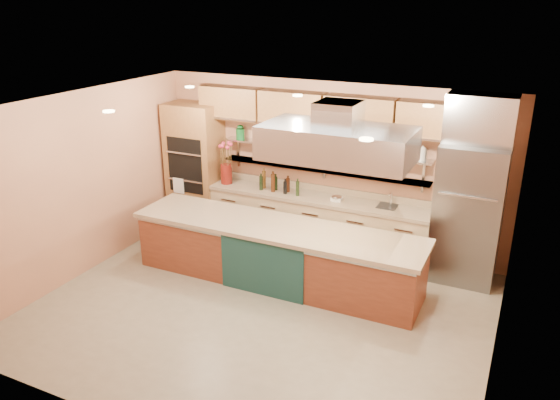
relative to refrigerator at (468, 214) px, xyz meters
The scene contains 21 objects.
floor 3.35m from the refrigerator, 137.68° to the right, with size 6.00×5.00×0.02m, color gray.
ceiling 3.63m from the refrigerator, 137.68° to the right, with size 6.00×5.00×0.02m, color black.
wall_back 2.40m from the refrigerator, behind, with size 6.00×0.04×2.80m, color #B47855.
wall_front 5.21m from the refrigerator, 116.86° to the right, with size 6.00×0.04×2.80m, color #B47855.
wall_left 5.77m from the refrigerator, 158.20° to the right, with size 0.04×5.00×2.80m, color #B47855.
wall_right 2.26m from the refrigerator, 73.10° to the right, with size 0.04×5.00×2.80m, color #B47855.
oven_stack 4.80m from the refrigerator, behind, with size 0.95×0.64×2.30m, color #956336.
refrigerator is the anchor object (origin of this frame).
back_counter 2.47m from the refrigerator, behind, with size 3.84×0.64×0.93m, color tan.
wall_shelf_lower 2.43m from the refrigerator, behind, with size 3.60×0.26×0.03m, color #B5B8BC.
wall_shelf_upper 2.50m from the refrigerator, behind, with size 3.60×0.26×0.03m, color #B5B8BC.
upper_cabinets 2.69m from the refrigerator, behind, with size 4.60×0.36×0.55m, color #956336.
range_hood 2.39m from the refrigerator, 141.32° to the right, with size 2.00×1.00×0.45m, color #B5B8BC.
ceiling_downlights 3.50m from the refrigerator, 140.46° to the right, with size 4.00×2.80×0.02m, color #FFE5A5.
island 2.89m from the refrigerator, 152.78° to the right, with size 4.34×0.94×0.91m, color brown.
flower_vase 4.13m from the refrigerator, behind, with size 0.20×0.20×0.35m, color maroon.
oil_bottle_cluster 3.07m from the refrigerator, behind, with size 0.81×0.23×0.26m, color black.
kitchen_scale 2.05m from the refrigerator, behind, with size 0.17×0.13×0.10m, color silver.
bar_faucet 1.19m from the refrigerator, behind, with size 0.03×0.03×0.25m, color white.
copper_kettle 3.51m from the refrigerator, behind, with size 0.16×0.16×0.13m, color #CF5A2F.
green_canister 2.81m from the refrigerator, behind, with size 0.14×0.14×0.17m, color #104B1C.
Camera 1 is at (3.05, -5.79, 4.06)m, focal length 35.00 mm.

